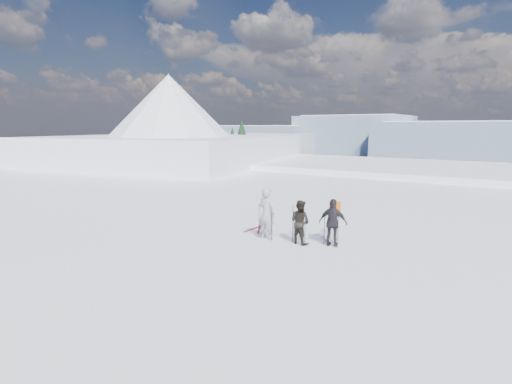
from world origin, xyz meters
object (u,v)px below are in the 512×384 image
Objects in this scene: skis_loose at (258,228)px; skier_dark at (300,222)px; skier_grey at (267,213)px; skier_pack at (333,223)px.

skier_dark is at bearing -22.97° from skis_loose.
skier_dark is at bearing -168.96° from skier_grey.
skier_grey is 2.45m from skier_pack.
skier_grey is 1.32m from skier_dark.
skis_loose is (-3.50, 0.68, -0.82)m from skier_pack.
skier_grey reaches higher than skier_pack.
skier_dark is 0.92× the size of skis_loose.
skier_pack reaches higher than skis_loose.
skier_grey is 1.22× the size of skier_dark.
skier_pack is 0.98× the size of skis_loose.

